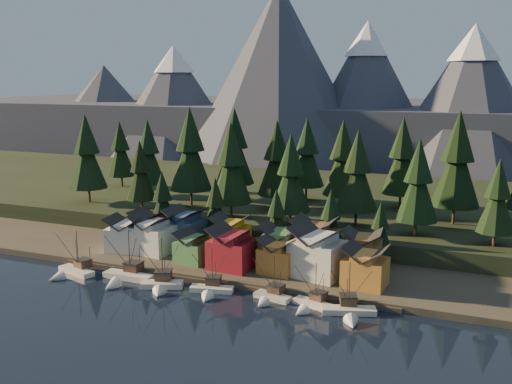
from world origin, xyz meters
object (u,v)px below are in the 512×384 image
at_px(boat_0, 72,266).
at_px(boat_4, 270,291).
at_px(house_back_0, 148,227).
at_px(house_back_1, 185,227).
at_px(house_front_0, 126,233).
at_px(boat_1, 124,271).
at_px(boat_5, 311,299).
at_px(boat_2, 161,278).
at_px(boat_6, 350,306).
at_px(house_front_1, 153,233).
at_px(boat_3, 210,284).

bearing_deg(boat_0, boat_4, 19.18).
distance_m(house_back_0, house_back_1, 10.19).
height_order(boat_0, house_front_0, house_front_0).
distance_m(boat_1, boat_5, 43.09).
xyz_separation_m(house_front_0, house_back_0, (2.32, 6.59, 0.09)).
bearing_deg(boat_2, boat_6, -19.51).
distance_m(boat_1, house_front_1, 17.25).
relative_size(boat_0, boat_3, 1.07).
bearing_deg(boat_0, boat_2, 16.04).
height_order(boat_6, house_front_0, house_front_0).
height_order(boat_2, house_back_0, boat_2).
relative_size(boat_2, house_front_0, 1.21).
distance_m(boat_3, boat_5, 21.92).
relative_size(boat_4, house_back_1, 1.01).
relative_size(boat_3, boat_5, 1.06).
bearing_deg(boat_0, boat_5, 18.10).
bearing_deg(house_back_1, house_back_0, -164.08).
distance_m(boat_3, house_front_0, 34.86).
relative_size(boat_5, house_front_1, 0.97).
distance_m(boat_0, boat_5, 56.68).
height_order(house_front_0, house_back_0, house_back_0).
relative_size(boat_0, house_front_1, 1.11).
bearing_deg(boat_5, boat_4, -166.63).
xyz_separation_m(boat_5, house_back_1, (-40.81, 23.17, 4.99)).
bearing_deg(house_front_1, house_back_1, 62.10).
bearing_deg(boat_6, house_front_1, 144.34).
bearing_deg(boat_6, boat_5, 155.41).
xyz_separation_m(boat_2, boat_3, (10.92, 1.65, -0.50)).
bearing_deg(house_front_1, boat_3, -28.49).
height_order(boat_2, house_front_1, house_front_1).
bearing_deg(boat_1, boat_4, 3.11).
bearing_deg(boat_2, house_front_1, 104.91).
distance_m(boat_4, house_front_1, 40.17).
height_order(boat_0, house_back_0, house_back_0).
bearing_deg(boat_1, house_front_0, 123.81).
distance_m(boat_4, house_back_1, 39.46).
bearing_deg(boat_3, house_back_1, 116.39).
bearing_deg(house_front_1, boat_2, -48.43).
bearing_deg(boat_2, boat_4, -14.98).
bearing_deg(house_front_0, house_back_1, 25.60).
bearing_deg(boat_0, house_front_1, 74.42).
distance_m(house_front_1, house_back_0, 7.51).
bearing_deg(house_front_0, boat_1, -66.16).
xyz_separation_m(boat_4, house_front_0, (-44.31, 14.04, 4.07)).
relative_size(boat_1, house_back_0, 1.47).
xyz_separation_m(boat_0, boat_6, (64.50, 1.19, -0.06)).
xyz_separation_m(boat_2, house_back_0, (-17.95, 23.25, 3.74)).
distance_m(boat_1, house_back_1, 24.50).
bearing_deg(boat_3, house_back_0, 130.85).
bearing_deg(boat_5, house_front_1, 178.30).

